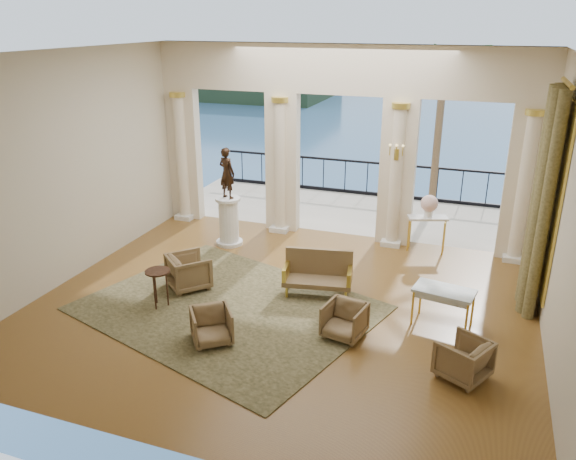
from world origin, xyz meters
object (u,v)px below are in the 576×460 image
at_px(statue, 227,173).
at_px(console_table, 428,223).
at_px(armchair_b, 344,319).
at_px(game_table, 444,293).
at_px(armchair_c, 463,357).
at_px(settee, 318,273).
at_px(pedestal, 229,222).
at_px(armchair_a, 211,324).
at_px(armchair_d, 189,270).
at_px(side_table, 158,276).

relative_size(statue, console_table, 1.26).
height_order(armchair_b, game_table, game_table).
distance_m(statue, console_table, 4.68).
xyz_separation_m(armchair_c, statue, (-5.52, 3.62, 1.39)).
xyz_separation_m(settee, pedestal, (-2.70, 1.73, 0.12)).
distance_m(armchair_b, pedestal, 4.74).
distance_m(armchair_a, settee, 2.54).
height_order(armchair_a, game_table, game_table).
bearing_deg(armchair_b, armchair_d, 178.09).
relative_size(armchair_a, side_table, 0.88).
bearing_deg(settee, game_table, -20.73).
bearing_deg(armchair_b, armchair_a, -145.26).
bearing_deg(side_table, game_table, 12.12).
bearing_deg(armchair_d, armchair_b, -150.35).
xyz_separation_m(armchair_a, statue, (-1.56, 4.00, 1.41)).
bearing_deg(armchair_a, side_table, 115.71).
distance_m(pedestal, statue, 1.18).
bearing_deg(console_table, game_table, -97.82).
height_order(armchair_a, armchair_c, armchair_c).
bearing_deg(statue, console_table, -147.28).
bearing_deg(pedestal, armchair_c, -33.29).
bearing_deg(game_table, armchair_d, -167.77).
xyz_separation_m(armchair_b, side_table, (-3.47, -0.14, 0.30)).
xyz_separation_m(armchair_c, game_table, (-0.43, 1.45, 0.28)).
relative_size(armchair_b, armchair_d, 0.86).
xyz_separation_m(armchair_d, game_table, (4.85, 0.18, 0.24)).
height_order(armchair_c, pedestal, pedestal).
height_order(settee, statue, statue).
distance_m(armchair_b, console_table, 4.32).
relative_size(settee, pedestal, 1.21).
distance_m(armchair_b, armchair_d, 3.42).
xyz_separation_m(armchair_b, pedestal, (-3.58, 3.10, 0.22)).
distance_m(pedestal, console_table, 4.57).
bearing_deg(armchair_d, armchair_c, -151.30).
height_order(armchair_c, armchair_d, armchair_d).
bearing_deg(statue, game_table, 175.29).
height_order(armchair_d, console_table, console_table).
xyz_separation_m(armchair_c, armchair_d, (-5.28, 1.27, 0.04)).
relative_size(armchair_a, armchair_d, 0.85).
bearing_deg(armchair_c, armchair_a, -56.43).
bearing_deg(armchair_b, side_table, -166.99).
distance_m(armchair_a, statue, 4.52).
xyz_separation_m(game_table, console_table, (-0.66, 3.30, 0.07)).
distance_m(settee, console_table, 3.35).
bearing_deg(statue, pedestal, -26.58).
height_order(armchair_d, statue, statue).
xyz_separation_m(armchair_a, armchair_d, (-1.33, 1.64, 0.06)).
bearing_deg(settee, armchair_a, -126.85).
height_order(armchair_b, armchair_c, armchair_c).
height_order(pedestal, console_table, pedestal).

